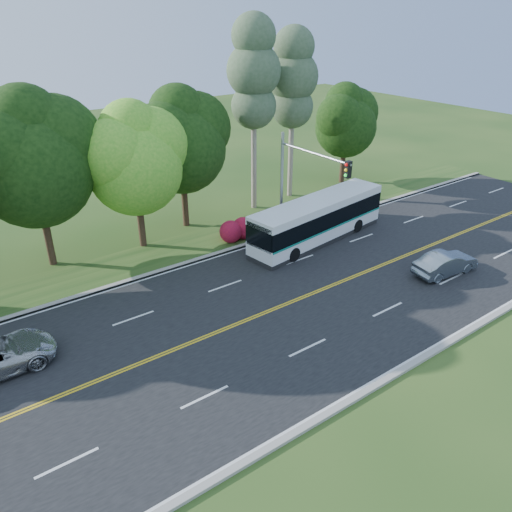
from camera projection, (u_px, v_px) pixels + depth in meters
ground at (270, 311)px, 25.75m from camera, size 120.00×120.00×0.00m
road at (270, 311)px, 25.75m from camera, size 60.00×14.00×0.02m
curb_north at (200, 259)px, 30.88m from camera, size 60.00×0.30×0.15m
curb_south at (375, 386)px, 20.56m from camera, size 60.00×0.30×0.15m
grass_verge at (185, 249)px, 32.23m from camera, size 60.00×4.00×0.10m
lane_markings at (269, 311)px, 25.70m from camera, size 57.60×13.82×0.00m
tree_row at (73, 148)px, 28.78m from camera, size 44.70×9.10×13.84m
bougainvillea_hedge at (281, 218)px, 35.09m from camera, size 9.50×2.25×1.50m
traffic_signal at (301, 175)px, 30.97m from camera, size 0.42×6.10×7.00m
transit_bus at (318, 220)px, 32.92m from camera, size 11.05×3.75×2.84m
sedan at (445, 263)px, 29.01m from camera, size 4.21×1.89×1.34m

